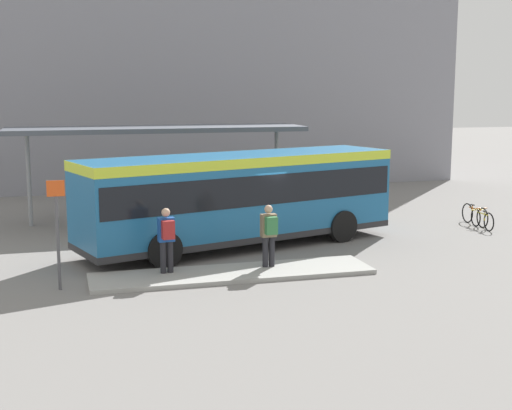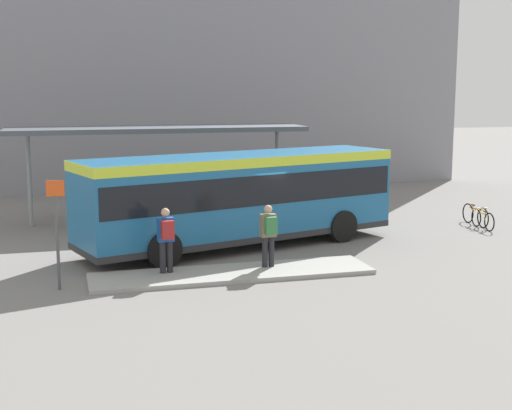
{
  "view_description": "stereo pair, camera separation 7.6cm",
  "coord_description": "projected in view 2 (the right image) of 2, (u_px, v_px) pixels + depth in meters",
  "views": [
    {
      "loc": [
        -5.54,
        -21.78,
        5.07
      ],
      "look_at": [
        0.52,
        0.0,
        1.34
      ],
      "focal_mm": 50.0,
      "sensor_mm": 36.0,
      "label": 1
    },
    {
      "loc": [
        -5.47,
        -21.8,
        5.07
      ],
      "look_at": [
        0.52,
        0.0,
        1.34
      ],
      "focal_mm": 50.0,
      "sensor_mm": 36.0,
      "label": 2
    }
  ],
  "objects": [
    {
      "name": "bicycle_yellow",
      "position": [
        483.0,
        219.0,
        25.85
      ],
      "size": [
        0.48,
        1.6,
        0.69
      ],
      "rotation": [
        0.0,
        0.0,
        1.51
      ],
      "color": "black",
      "rests_on": "ground_plane"
    },
    {
      "name": "potted_planter_far_side",
      "position": [
        213.0,
        212.0,
        25.52
      ],
      "size": [
        0.84,
        0.84,
        1.3
      ],
      "color": "slate",
      "rests_on": "ground_plane"
    },
    {
      "name": "platform_sign",
      "position": [
        57.0,
        229.0,
        17.87
      ],
      "size": [
        0.44,
        0.08,
        2.8
      ],
      "color": "#4C4C51",
      "rests_on": "ground_plane"
    },
    {
      "name": "station_shelter",
      "position": [
        158.0,
        130.0,
        27.17
      ],
      "size": [
        11.22,
        2.84,
        3.6
      ],
      "color": "#4C515B",
      "rests_on": "ground_plane"
    },
    {
      "name": "pedestrian_companion",
      "position": [
        269.0,
        232.0,
        19.75
      ],
      "size": [
        0.44,
        0.46,
        1.75
      ],
      "rotation": [
        0.0,
        0.0,
        1.63
      ],
      "color": "#232328",
      "rests_on": "curb_island"
    },
    {
      "name": "pedestrian_waiting",
      "position": [
        166.0,
        236.0,
        19.09
      ],
      "size": [
        0.45,
        0.48,
        1.78
      ],
      "rotation": [
        0.0,
        0.0,
        1.67
      ],
      "color": "#232328",
      "rests_on": "curb_island"
    },
    {
      "name": "bicycle_orange",
      "position": [
        475.0,
        215.0,
        26.52
      ],
      "size": [
        0.48,
        1.78,
        0.77
      ],
      "rotation": [
        0.0,
        0.0,
        -1.59
      ],
      "color": "black",
      "rests_on": "ground_plane"
    },
    {
      "name": "station_building",
      "position": [
        166.0,
        71.0,
        40.32
      ],
      "size": [
        29.93,
        11.73,
        12.03
      ],
      "color": "gray",
      "rests_on": "ground_plane"
    },
    {
      "name": "ground_plane",
      "position": [
        240.0,
        247.0,
        23.0
      ],
      "size": [
        120.0,
        120.0,
        0.0
      ],
      "primitive_type": "plane",
      "color": "slate"
    },
    {
      "name": "curb_island",
      "position": [
        232.0,
        273.0,
        19.44
      ],
      "size": [
        7.72,
        1.8,
        0.12
      ],
      "color": "#9E9E99",
      "rests_on": "ground_plane"
    },
    {
      "name": "potted_planter_near_shelter",
      "position": [
        137.0,
        216.0,
        24.79
      ],
      "size": [
        0.73,
        0.73,
        1.27
      ],
      "color": "slate",
      "rests_on": "ground_plane"
    },
    {
      "name": "city_bus",
      "position": [
        240.0,
        193.0,
        22.72
      ],
      "size": [
        10.78,
        5.45,
        2.98
      ],
      "rotation": [
        0.0,
        0.0,
        0.3
      ],
      "color": "#1E6093",
      "rests_on": "ground_plane"
    }
  ]
}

